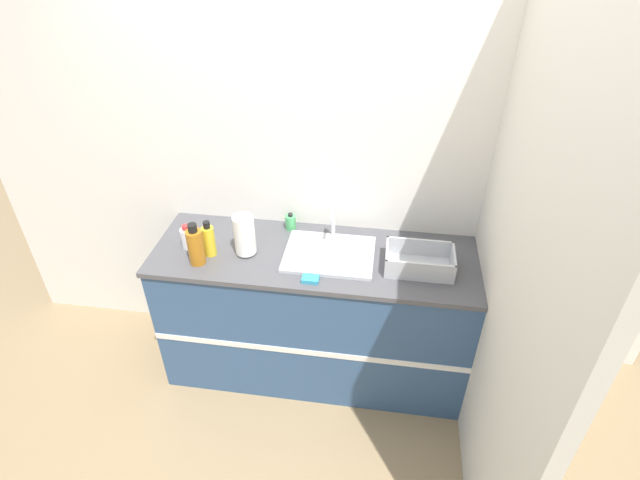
% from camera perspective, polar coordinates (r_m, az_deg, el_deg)
% --- Properties ---
extents(ground_plane, '(12.00, 12.00, 0.00)m').
position_cam_1_polar(ground_plane, '(3.28, -1.32, -17.99)').
color(ground_plane, '#937A56').
extents(wall_back, '(4.23, 0.06, 2.60)m').
position_cam_1_polar(wall_back, '(2.91, 0.42, 8.16)').
color(wall_back, silver).
rests_on(wall_back, ground_plane).
extents(wall_right, '(0.06, 2.61, 2.60)m').
position_cam_1_polar(wall_right, '(2.67, 19.96, 3.05)').
color(wall_right, beige).
rests_on(wall_right, ground_plane).
extents(counter_cabinet, '(1.86, 0.63, 0.93)m').
position_cam_1_polar(counter_cabinet, '(3.13, -0.51, -8.41)').
color(counter_cabinet, '#33517A').
rests_on(counter_cabinet, ground_plane).
extents(sink, '(0.50, 0.39, 0.21)m').
position_cam_1_polar(sink, '(2.81, 1.07, -1.47)').
color(sink, silver).
rests_on(sink, counter_cabinet).
extents(paper_towel_roll, '(0.12, 0.12, 0.24)m').
position_cam_1_polar(paper_towel_roll, '(2.79, -8.62, 0.56)').
color(paper_towel_roll, '#4C4C51').
rests_on(paper_towel_roll, counter_cabinet).
extents(dish_rack, '(0.37, 0.23, 0.12)m').
position_cam_1_polar(dish_rack, '(2.75, 11.26, -2.52)').
color(dish_rack, '#B7BABF').
rests_on(dish_rack, counter_cabinet).
extents(bottle_amber, '(0.09, 0.09, 0.25)m').
position_cam_1_polar(bottle_amber, '(2.78, -14.04, -0.68)').
color(bottle_amber, '#B26B19').
rests_on(bottle_amber, counter_cabinet).
extents(bottle_yellow, '(0.07, 0.07, 0.22)m').
position_cam_1_polar(bottle_yellow, '(2.84, -12.58, -0.02)').
color(bottle_yellow, yellow).
rests_on(bottle_yellow, counter_cabinet).
extents(bottle_white_spray, '(0.07, 0.07, 0.15)m').
position_cam_1_polar(bottle_white_spray, '(2.94, -14.94, 0.29)').
color(bottle_white_spray, white).
rests_on(bottle_white_spray, counter_cabinet).
extents(soap_dispenser, '(0.06, 0.06, 0.11)m').
position_cam_1_polar(soap_dispenser, '(3.01, -3.38, 2.06)').
color(soap_dispenser, '#4CB266').
rests_on(soap_dispenser, counter_cabinet).
extents(sponge, '(0.09, 0.06, 0.02)m').
position_cam_1_polar(sponge, '(2.63, -1.11, -4.50)').
color(sponge, '#3399BF').
rests_on(sponge, counter_cabinet).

